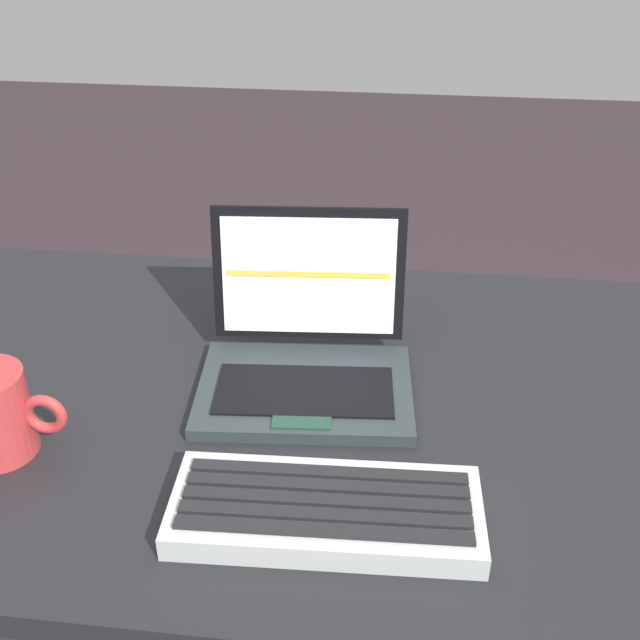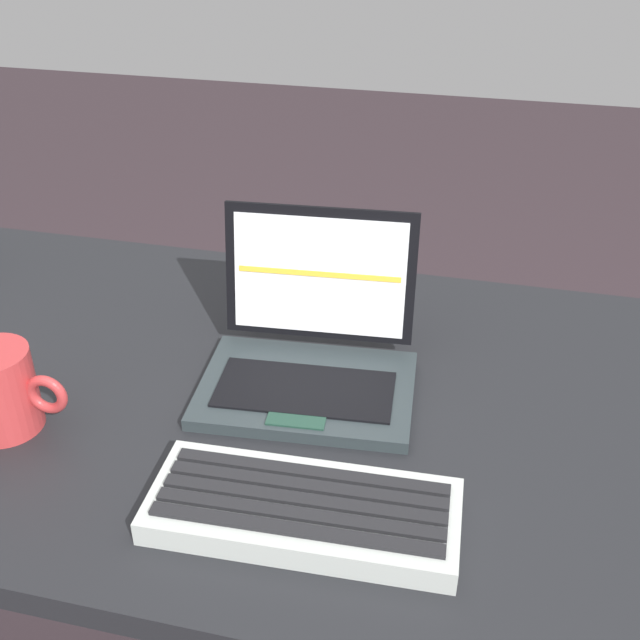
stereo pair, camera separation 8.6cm
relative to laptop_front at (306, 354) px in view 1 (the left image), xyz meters
The scene contains 3 objects.
desk 0.15m from the laptop_front, 22.47° to the right, with size 1.77×0.69×0.72m.
laptop_front is the anchor object (origin of this frame).
external_keyboard 0.24m from the laptop_front, 77.75° to the right, with size 0.31×0.14×0.03m.
Camera 1 is at (0.03, -0.74, 1.29)m, focal length 43.34 mm.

